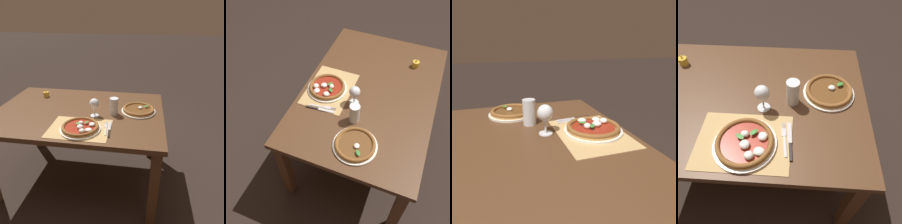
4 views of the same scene
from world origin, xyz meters
TOP-DOWN VIEW (x-y plane):
  - ground_plane at (0.00, 0.00)m, footprint 24.00×24.00m
  - dining_table at (0.00, 0.00)m, footprint 1.46×0.99m
  - paper_placemat at (0.09, -0.30)m, footprint 0.46×0.33m
  - pizza_near at (0.11, -0.32)m, footprint 0.30×0.30m
  - pizza_far at (0.52, 0.06)m, footprint 0.29×0.29m
  - wine_glass at (0.16, -0.08)m, footprint 0.08×0.08m
  - pint_glass at (0.32, -0.02)m, footprint 0.07×0.07m
  - fork at (0.29, -0.27)m, footprint 0.05×0.20m
  - knife at (0.32, -0.28)m, footprint 0.04×0.22m
  - votive_candle at (-0.41, 0.26)m, footprint 0.06×0.06m

SIDE VIEW (x-z plane):
  - ground_plane at x=0.00m, z-range 0.00..0.00m
  - dining_table at x=0.00m, z-range 0.28..1.02m
  - paper_placemat at x=0.09m, z-range 0.74..0.74m
  - fork at x=0.29m, z-range 0.74..0.75m
  - knife at x=0.32m, z-range 0.74..0.75m
  - pizza_far at x=0.52m, z-range 0.74..0.78m
  - pizza_near at x=0.11m, z-range 0.74..0.79m
  - votive_candle at x=-0.41m, z-range 0.73..0.80m
  - pint_glass at x=0.32m, z-range 0.74..0.88m
  - wine_glass at x=0.16m, z-range 0.77..0.92m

